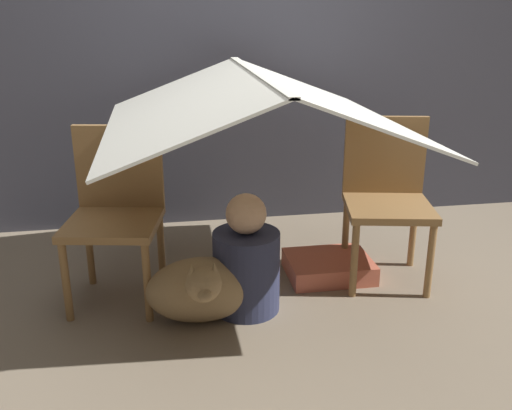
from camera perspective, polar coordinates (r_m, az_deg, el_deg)
name	(u,v)px	position (r m, az deg, el deg)	size (l,w,h in m)	color
ground_plane	(261,303)	(2.81, 0.48, -9.74)	(8.80, 8.80, 0.00)	gray
wall_back	(227,25)	(3.63, -2.90, 17.55)	(7.00, 0.05, 2.50)	#3D3D47
chair_left	(116,208)	(2.79, -13.84, -0.25)	(0.49, 0.49, 0.83)	olive
chair_right	(387,193)	(2.99, 12.92, 1.20)	(0.50, 0.50, 0.83)	olive
sheet_canopy	(256,101)	(2.62, 0.00, 10.41)	(1.36, 1.50, 0.26)	silver
person_front	(246,263)	(2.65, -0.97, -5.84)	(0.31, 0.31, 0.57)	#2D3351
dog	(201,289)	(2.59, -5.50, -8.37)	(0.49, 0.41, 0.37)	#9E7F56
floor_cushion	(329,267)	(3.07, 7.27, -6.13)	(0.44, 0.35, 0.10)	#CC664C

